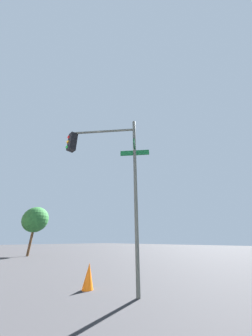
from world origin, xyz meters
TOP-DOWN VIEW (x-y plane):
  - traffic_signal_near at (-6.01, -6.25)m, footprint 2.68×2.20m
  - street_tree at (8.61, -8.83)m, footprint 2.54×2.54m
  - traffic_cone at (-5.27, -6.46)m, footprint 0.36×0.36m

SIDE VIEW (x-z plane):
  - traffic_cone at x=-5.27m, z-range 0.00..0.73m
  - street_tree at x=8.61m, z-range 1.05..5.71m
  - traffic_signal_near at x=-6.01m, z-range 1.24..7.22m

